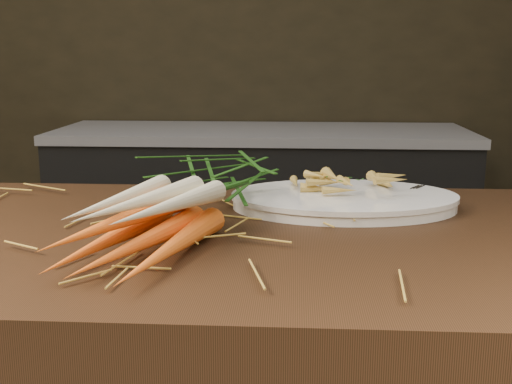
% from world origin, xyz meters
% --- Properties ---
extents(back_counter, '(1.82, 0.62, 0.84)m').
position_xyz_m(back_counter, '(0.30, 2.18, 0.42)').
color(back_counter, black).
rests_on(back_counter, ground).
extents(straw_bedding, '(1.40, 0.60, 0.02)m').
position_xyz_m(straw_bedding, '(0.00, 0.30, 0.91)').
color(straw_bedding, '#A8882E').
rests_on(straw_bedding, main_counter).
extents(root_veg_bunch, '(0.33, 0.57, 0.10)m').
position_xyz_m(root_veg_bunch, '(0.30, 0.32, 0.95)').
color(root_veg_bunch, '#EE5B0E').
rests_on(root_veg_bunch, main_counter).
extents(serving_platter, '(0.41, 0.28, 0.02)m').
position_xyz_m(serving_platter, '(0.54, 0.47, 0.91)').
color(serving_platter, white).
rests_on(serving_platter, main_counter).
extents(roasted_veg_heap, '(0.20, 0.15, 0.04)m').
position_xyz_m(roasted_veg_heap, '(0.54, 0.47, 0.94)').
color(roasted_veg_heap, gold).
rests_on(roasted_veg_heap, serving_platter).
extents(serving_fork, '(0.09, 0.13, 0.00)m').
position_xyz_m(serving_fork, '(0.68, 0.46, 0.92)').
color(serving_fork, silver).
rests_on(serving_fork, serving_platter).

